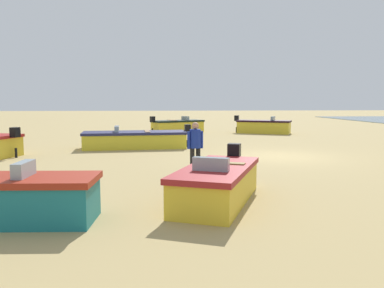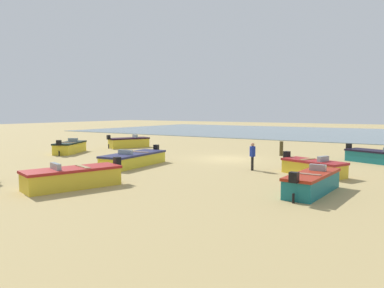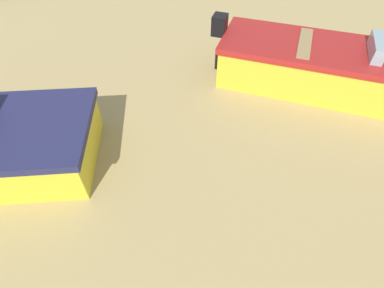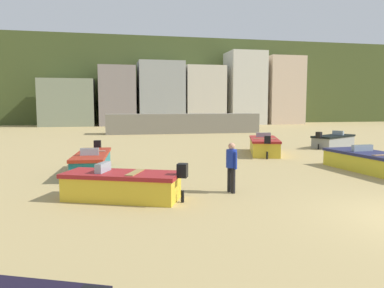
{
  "view_description": "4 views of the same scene",
  "coord_description": "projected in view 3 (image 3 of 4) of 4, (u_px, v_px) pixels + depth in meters",
  "views": [
    {
      "loc": [
        -15.63,
        4.96,
        2.26
      ],
      "look_at": [
        -0.5,
        3.63,
        0.6
      ],
      "focal_mm": 36.68,
      "sensor_mm": 36.0,
      "label": 1
    },
    {
      "loc": [
        -12.19,
        24.01,
        3.49
      ],
      "look_at": [
        1.17,
        2.84,
        1.24
      ],
      "focal_mm": 35.01,
      "sensor_mm": 36.0,
      "label": 2
    },
    {
      "loc": [
        6.61,
        10.09,
        3.8
      ],
      "look_at": [
        3.74,
        10.09,
        0.79
      ],
      "focal_mm": 28.09,
      "sensor_mm": 36.0,
      "label": 3
    },
    {
      "loc": [
        -7.29,
        -7.5,
        2.8
      ],
      "look_at": [
        -3.52,
        10.38,
        0.91
      ],
      "focal_mm": 34.93,
      "sensor_mm": 36.0,
      "label": 4
    }
  ],
  "objects": [
    {
      "name": "boat_yellow_2",
      "position": [
        325.0,
        68.0,
        6.09
      ],
      "size": [
        2.81,
        4.59,
        1.23
      ],
      "rotation": [
        0.0,
        0.0,
        5.96
      ],
      "color": "gold",
      "rests_on": "ground"
    }
  ]
}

